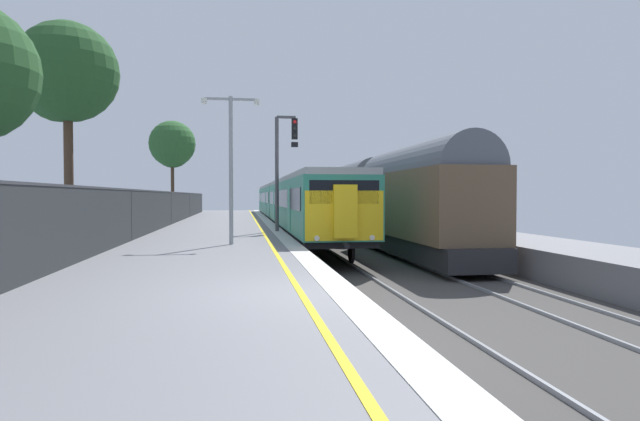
{
  "coord_description": "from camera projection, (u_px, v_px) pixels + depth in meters",
  "views": [
    {
      "loc": [
        -1.38,
        -9.29,
        1.68
      ],
      "look_at": [
        1.48,
        10.0,
        1.16
      ],
      "focal_mm": 30.15,
      "sensor_mm": 36.0,
      "label": 1
    }
  ],
  "objects": [
    {
      "name": "platform_lamp_mid",
      "position": [
        231.0,
        156.0,
        18.63
      ],
      "size": [
        2.0,
        0.2,
        5.14
      ],
      "color": "#93999E",
      "rests_on": "ground"
    },
    {
      "name": "background_tree_centre",
      "position": [
        65.0,
        76.0,
        21.59
      ],
      "size": [
        4.01,
        4.01,
        8.68
      ],
      "color": "#473323",
      "rests_on": "ground"
    },
    {
      "name": "commuter_train_at_platform",
      "position": [
        289.0,
        202.0,
        39.11
      ],
      "size": [
        2.83,
        43.01,
        3.81
      ],
      "color": "#2D846B",
      "rests_on": "ground"
    },
    {
      "name": "ground",
      "position": [
        462.0,
        321.0,
        9.83
      ],
      "size": [
        17.4,
        110.0,
        1.21
      ],
      "color": "slate"
    },
    {
      "name": "background_tree_left",
      "position": [
        172.0,
        146.0,
        45.51
      ],
      "size": [
        3.89,
        3.89,
        8.07
      ],
      "color": "#473323",
      "rests_on": "ground"
    },
    {
      "name": "freight_train_adjacent_track",
      "position": [
        354.0,
        197.0,
        35.69
      ],
      "size": [
        2.6,
        38.54,
        4.8
      ],
      "color": "#232326",
      "rests_on": "ground"
    },
    {
      "name": "signal_gantry",
      "position": [
        282.0,
        160.0,
        25.62
      ],
      "size": [
        1.1,
        0.24,
        5.51
      ],
      "color": "#47474C",
      "rests_on": "ground"
    }
  ]
}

